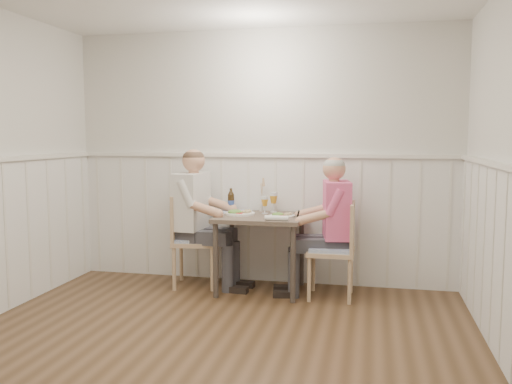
% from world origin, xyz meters
% --- Properties ---
extents(ground_plane, '(4.50, 4.50, 0.00)m').
position_xyz_m(ground_plane, '(0.00, 0.00, 0.00)').
color(ground_plane, '#47311D').
extents(room_shell, '(4.04, 4.54, 2.60)m').
position_xyz_m(room_shell, '(0.00, 0.00, 1.52)').
color(room_shell, silver).
rests_on(room_shell, ground).
extents(wainscot, '(4.00, 4.49, 1.34)m').
position_xyz_m(wainscot, '(0.00, 0.69, 0.69)').
color(wainscot, white).
rests_on(wainscot, ground).
extents(dining_table, '(0.83, 0.70, 0.75)m').
position_xyz_m(dining_table, '(0.06, 1.84, 0.64)').
color(dining_table, '#4F3E35').
rests_on(dining_table, ground).
extents(chair_right, '(0.43, 0.43, 0.90)m').
position_xyz_m(chair_right, '(0.81, 1.78, 0.49)').
color(chair_right, tan).
rests_on(chair_right, ground).
extents(chair_left, '(0.51, 0.51, 0.93)m').
position_xyz_m(chair_left, '(-0.67, 1.89, 0.51)').
color(chair_left, tan).
rests_on(chair_left, ground).
extents(man_in_pink, '(0.67, 0.47, 1.34)m').
position_xyz_m(man_in_pink, '(0.76, 1.85, 0.56)').
color(man_in_pink, '#3F3F47').
rests_on(man_in_pink, ground).
extents(diner_cream, '(0.68, 0.47, 1.41)m').
position_xyz_m(diner_cream, '(-0.61, 1.88, 0.59)').
color(diner_cream, '#3F3F47').
rests_on(diner_cream, ground).
extents(plate_man, '(0.24, 0.24, 0.06)m').
position_xyz_m(plate_man, '(0.28, 1.80, 0.77)').
color(plate_man, white).
rests_on(plate_man, dining_table).
extents(plate_diner, '(0.29, 0.29, 0.07)m').
position_xyz_m(plate_diner, '(-0.16, 1.85, 0.77)').
color(plate_diner, white).
rests_on(plate_diner, dining_table).
extents(beer_glass_a, '(0.08, 0.08, 0.20)m').
position_xyz_m(beer_glass_a, '(0.15, 2.10, 0.89)').
color(beer_glass_a, silver).
rests_on(beer_glass_a, dining_table).
extents(beer_glass_b, '(0.07, 0.07, 0.17)m').
position_xyz_m(beer_glass_b, '(0.08, 1.97, 0.87)').
color(beer_glass_b, silver).
rests_on(beer_glass_b, dining_table).
extents(beer_bottle, '(0.07, 0.07, 0.24)m').
position_xyz_m(beer_bottle, '(-0.28, 2.05, 0.86)').
color(beer_bottle, '#2F200F').
rests_on(beer_bottle, dining_table).
extents(rolled_napkin, '(0.22, 0.06, 0.05)m').
position_xyz_m(rolled_napkin, '(0.28, 1.56, 0.77)').
color(rolled_napkin, white).
rests_on(rolled_napkin, dining_table).
extents(grass_vase, '(0.04, 0.04, 0.36)m').
position_xyz_m(grass_vase, '(0.01, 2.13, 0.91)').
color(grass_vase, silver).
rests_on(grass_vase, dining_table).
extents(gingham_mat, '(0.36, 0.32, 0.01)m').
position_xyz_m(gingham_mat, '(-0.21, 2.04, 0.75)').
color(gingham_mat, '#4766A9').
rests_on(gingham_mat, dining_table).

